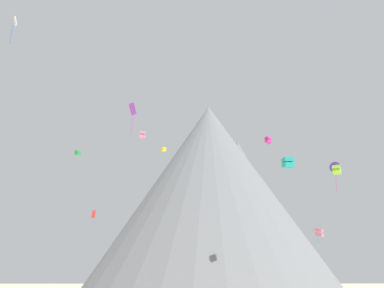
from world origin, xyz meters
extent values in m
cone|color=slate|center=(6.29, 95.17, 27.24)|extent=(93.20, 93.20, 54.48)
cone|color=slate|center=(5.93, 93.72, 12.05)|extent=(51.89, 51.89, 24.10)
cone|color=slate|center=(14.59, 92.24, 21.14)|extent=(43.64, 43.64, 42.28)
cube|color=pink|center=(-7.64, 29.94, 22.65)|extent=(0.78, 0.81, 0.41)
cube|color=pink|center=(-7.64, 29.94, 23.17)|extent=(0.78, 0.81, 0.41)
cone|color=#5138B2|center=(27.72, 51.50, 23.87)|extent=(1.99, 1.76, 2.18)
cylinder|color=#D1339E|center=(27.67, 51.50, 20.68)|extent=(0.15, 0.09, 4.20)
cube|color=#8CD133|center=(26.23, 46.81, 21.84)|extent=(1.88, 1.92, 0.87)
cube|color=#8CD133|center=(26.23, 46.81, 22.50)|extent=(1.88, 1.92, 0.87)
cube|color=teal|center=(13.15, 30.83, 18.78)|extent=(1.60, 1.60, 0.63)
cube|color=teal|center=(13.15, 30.83, 19.53)|extent=(1.60, 1.60, 0.63)
cube|color=red|center=(-18.67, 53.62, 14.93)|extent=(0.69, 1.28, 1.57)
cube|color=purple|center=(-8.34, 23.17, 24.08)|extent=(1.08, 0.66, 1.55)
cylinder|color=purple|center=(-8.32, 23.17, 21.78)|extent=(0.36, 0.41, 3.09)
cube|color=white|center=(-25.60, 25.01, 37.98)|extent=(0.66, 0.80, 1.31)
cylinder|color=blue|center=(-25.90, 25.01, 35.87)|extent=(0.10, 0.09, 2.90)
cube|color=green|center=(-23.70, 57.63, 27.92)|extent=(1.45, 1.42, 0.74)
cube|color=green|center=(-23.70, 57.63, 28.42)|extent=(1.45, 1.42, 0.74)
cube|color=#D1339E|center=(15.97, 55.79, 30.37)|extent=(1.59, 1.55, 0.78)
cube|color=#D1339E|center=(15.97, 55.79, 31.05)|extent=(1.59, 1.55, 0.78)
cube|color=#E5668C|center=(19.58, 39.48, 9.91)|extent=(1.59, 1.58, 0.77)
cube|color=#E5668C|center=(19.58, 39.48, 10.58)|extent=(1.59, 1.58, 0.77)
cylinder|color=#33BCDB|center=(19.33, 39.48, 8.91)|extent=(0.20, 0.29, 1.51)
cube|color=yellow|center=(-5.36, 46.79, 25.62)|extent=(1.00, 1.00, 0.37)
cube|color=yellow|center=(-5.36, 46.79, 25.98)|extent=(1.00, 1.00, 0.37)
camera|label=1|loc=(-2.03, -26.54, 3.72)|focal=39.18mm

